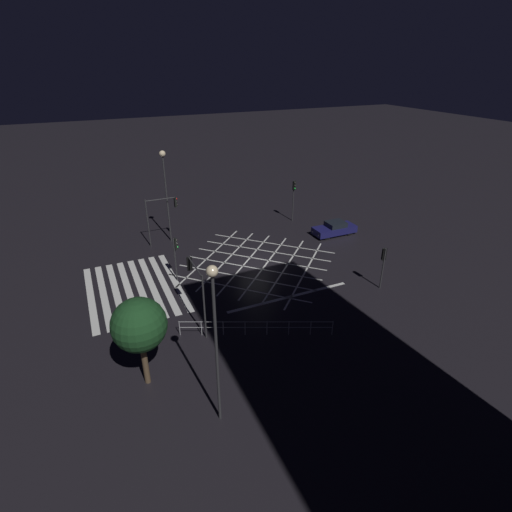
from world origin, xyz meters
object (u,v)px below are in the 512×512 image
at_px(traffic_light_median_south, 176,250).
at_px(waiting_car, 335,229).
at_px(traffic_light_nw_main, 294,193).
at_px(street_lamp_east, 215,318).
at_px(street_lamp_west, 165,177).
at_px(street_tree_near, 139,325).
at_px(traffic_light_ne_main, 383,260).
at_px(traffic_light_se_main, 196,280).
at_px(traffic_light_sw_cross, 163,210).

relative_size(traffic_light_median_south, waiting_car, 0.84).
height_order(traffic_light_nw_main, street_lamp_east, street_lamp_east).
distance_m(street_lamp_west, street_tree_near, 19.24).
xyz_separation_m(traffic_light_ne_main, traffic_light_se_main, (-1.19, -14.17, 0.95)).
bearing_deg(traffic_light_sw_cross, traffic_light_nw_main, 0.79).
distance_m(street_tree_near, waiting_car, 24.88).
bearing_deg(traffic_light_median_south, street_tree_near, -112.96).
relative_size(street_lamp_east, street_lamp_west, 0.98).
bearing_deg(traffic_light_sw_cross, street_tree_near, -105.98).
xyz_separation_m(street_lamp_east, street_lamp_west, (-22.17, 2.90, 0.39)).
relative_size(traffic_light_nw_main, street_tree_near, 0.85).
xyz_separation_m(traffic_light_median_south, traffic_light_nw_main, (-7.61, 14.69, 0.54)).
height_order(traffic_light_ne_main, traffic_light_median_south, traffic_light_median_south).
height_order(traffic_light_sw_cross, traffic_light_ne_main, traffic_light_sw_cross).
bearing_deg(traffic_light_se_main, street_tree_near, 133.91).
bearing_deg(traffic_light_median_south, waiting_car, 8.79).
xyz_separation_m(traffic_light_sw_cross, traffic_light_se_main, (13.77, -0.95, -0.04)).
bearing_deg(traffic_light_median_south, street_lamp_east, -96.33).
distance_m(traffic_light_se_main, street_lamp_east, 8.48).
bearing_deg(traffic_light_median_south, traffic_light_sw_cross, 84.57).
relative_size(traffic_light_sw_cross, street_tree_near, 0.87).
xyz_separation_m(traffic_light_median_south, street_lamp_west, (-7.87, 1.31, 3.72)).
distance_m(traffic_light_median_south, traffic_light_nw_main, 16.56).
bearing_deg(traffic_light_ne_main, street_lamp_east, 113.56).
distance_m(traffic_light_sw_cross, street_lamp_east, 21.99).
bearing_deg(traffic_light_nw_main, traffic_light_sw_cross, -89.21).
relative_size(traffic_light_median_south, street_tree_near, 0.70).
relative_size(traffic_light_ne_main, traffic_light_se_main, 0.74).
distance_m(street_lamp_west, waiting_car, 17.21).
height_order(traffic_light_ne_main, street_tree_near, street_tree_near).
height_order(traffic_light_median_south, street_tree_near, street_tree_near).
xyz_separation_m(traffic_light_nw_main, street_lamp_east, (21.91, -16.28, 2.79)).
bearing_deg(street_lamp_east, traffic_light_sw_cross, 173.98).
xyz_separation_m(traffic_light_sw_cross, waiting_car, (4.85, 15.95, -2.75)).
bearing_deg(street_tree_near, traffic_light_se_main, 133.91).
relative_size(traffic_light_se_main, street_lamp_west, 0.52).
bearing_deg(waiting_car, traffic_light_nw_main, -68.71).
relative_size(traffic_light_ne_main, traffic_light_nw_main, 0.75).
bearing_deg(street_lamp_east, street_tree_near, -144.88).
height_order(traffic_light_se_main, street_lamp_east, street_lamp_east).
distance_m(traffic_light_median_south, street_lamp_east, 14.77).
relative_size(traffic_light_sw_cross, traffic_light_nw_main, 1.03).
bearing_deg(traffic_light_se_main, street_lamp_east, 170.39).
bearing_deg(traffic_light_ne_main, traffic_light_median_south, 61.60).
bearing_deg(street_lamp_east, traffic_light_se_main, 170.39).
height_order(traffic_light_nw_main, street_lamp_west, street_lamp_west).
distance_m(traffic_light_sw_cross, street_lamp_west, 3.07).
xyz_separation_m(traffic_light_sw_cross, street_lamp_east, (21.72, -2.29, 2.58)).
bearing_deg(traffic_light_nw_main, traffic_light_ne_main, -2.88).
height_order(traffic_light_se_main, street_lamp_west, street_lamp_west).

